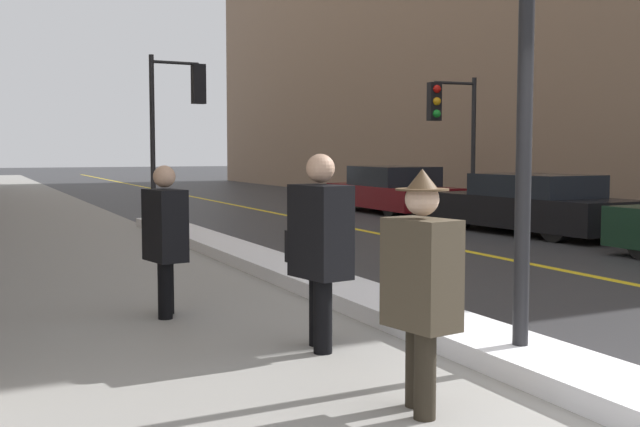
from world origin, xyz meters
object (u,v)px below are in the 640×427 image
object	(u,v)px
traffic_light_near	(181,103)
pedestrian_in_glasses	(165,234)
pedestrian_in_fedora	(421,281)
parked_car_maroon	(392,190)
traffic_light_far	(449,117)
parked_car_black	(532,205)
pedestrian_with_shoulder_bag	(320,242)

from	to	relation	value
traffic_light_near	pedestrian_in_glasses	size ratio (longest dim) A/B	2.48
pedestrian_in_fedora	parked_car_maroon	bearing A→B (deg)	140.42
traffic_light_far	pedestrian_in_glasses	bearing A→B (deg)	45.21
pedestrian_in_fedora	parked_car_black	xyz separation A→B (m)	(7.89, 8.70, -0.28)
traffic_light_near	parked_car_maroon	world-z (taller)	traffic_light_near
pedestrian_with_shoulder_bag	pedestrian_in_glasses	size ratio (longest dim) A/B	1.08
traffic_light_far	parked_car_maroon	world-z (taller)	traffic_light_far
traffic_light_near	parked_car_maroon	xyz separation A→B (m)	(6.08, 1.09, -2.15)
traffic_light_near	pedestrian_in_glasses	bearing A→B (deg)	-110.75
pedestrian_in_glasses	parked_car_black	distance (m)	10.06
traffic_light_far	pedestrian_in_fedora	distance (m)	14.48
pedestrian_in_glasses	traffic_light_far	bearing A→B (deg)	122.45
pedestrian_in_fedora	parked_car_black	distance (m)	11.75
pedestrian_in_glasses	parked_car_black	xyz separation A→B (m)	(8.68, 5.09, -0.27)
pedestrian_in_glasses	parked_car_maroon	xyz separation A→B (m)	(8.82, 11.14, -0.25)
traffic_light_near	traffic_light_far	xyz separation A→B (m)	(6.06, -1.71, -0.27)
pedestrian_in_fedora	pedestrian_with_shoulder_bag	distance (m)	1.77
traffic_light_far	parked_car_black	distance (m)	3.76
parked_car_black	traffic_light_far	bearing A→B (deg)	-6.82
pedestrian_in_glasses	parked_car_black	world-z (taller)	pedestrian_in_glasses
pedestrian_with_shoulder_bag	traffic_light_near	bearing A→B (deg)	160.04
traffic_light_near	traffic_light_far	distance (m)	6.30
traffic_light_far	parked_car_black	xyz separation A→B (m)	(-0.12, -3.25, -1.90)
traffic_light_near	traffic_light_far	bearing A→B (deg)	-21.27
pedestrian_in_fedora	parked_car_black	size ratio (longest dim) A/B	0.33
traffic_light_near	pedestrian_in_glasses	xyz separation A→B (m)	(-2.74, -10.05, -1.89)
traffic_light_far	parked_car_maroon	bearing A→B (deg)	-88.63
traffic_light_far	parked_car_black	world-z (taller)	traffic_light_far
pedestrian_in_fedora	pedestrian_in_glasses	distance (m)	3.69
pedestrian_in_fedora	pedestrian_with_shoulder_bag	bearing A→B (deg)	166.21
pedestrian_with_shoulder_bag	parked_car_black	world-z (taller)	pedestrian_with_shoulder_bag
pedestrian_in_glasses	traffic_light_near	bearing A→B (deg)	153.73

